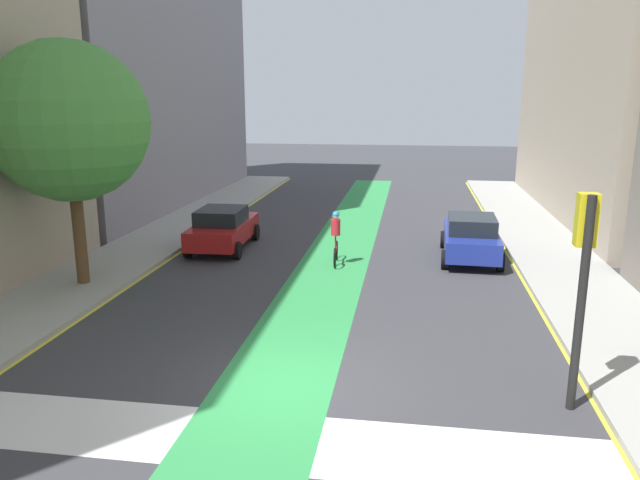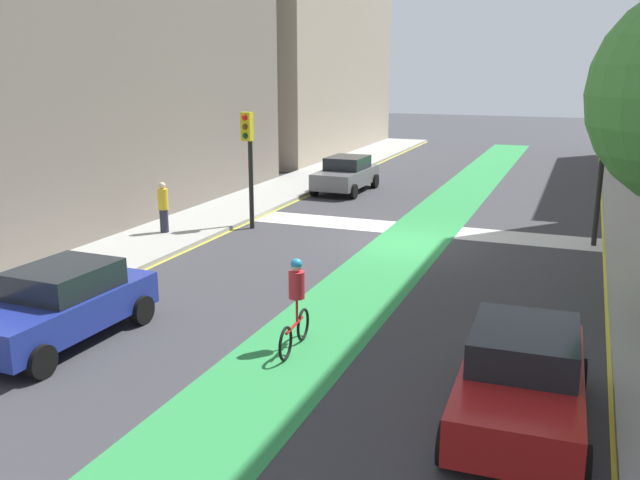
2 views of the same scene
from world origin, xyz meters
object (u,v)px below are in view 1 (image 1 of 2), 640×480
at_px(traffic_signal_near_right, 584,260).
at_px(street_tree_near, 69,122).
at_px(car_blue_right_far, 471,237).
at_px(cyclist_in_lane, 336,237).
at_px(car_red_left_far, 223,228).

relative_size(traffic_signal_near_right, street_tree_near, 0.57).
bearing_deg(street_tree_near, traffic_signal_near_right, -22.51).
distance_m(car_blue_right_far, cyclist_in_lane, 4.83).
bearing_deg(street_tree_near, car_blue_right_far, 23.15).
distance_m(car_red_left_far, street_tree_near, 7.17).
xyz_separation_m(car_blue_right_far, street_tree_near, (-11.85, -5.07, 4.13)).
distance_m(car_red_left_far, car_blue_right_far, 9.10).
height_order(car_red_left_far, street_tree_near, street_tree_near).
distance_m(traffic_signal_near_right, cyclist_in_lane, 10.73).
height_order(traffic_signal_near_right, street_tree_near, street_tree_near).
bearing_deg(car_blue_right_far, cyclist_in_lane, -163.29).
xyz_separation_m(traffic_signal_near_right, street_tree_near, (-12.80, 5.30, 2.10)).
xyz_separation_m(car_blue_right_far, cyclist_in_lane, (-4.63, -1.39, 0.17)).
bearing_deg(car_blue_right_far, traffic_signal_near_right, -84.77).
bearing_deg(traffic_signal_near_right, street_tree_near, 157.49).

